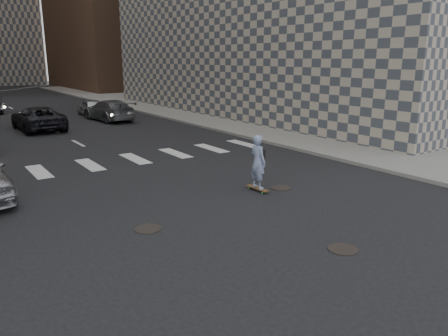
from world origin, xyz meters
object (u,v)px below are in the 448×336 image
(traffic_car_c, at_px, (38,118))
(traffic_car_d, at_px, (91,107))
(traffic_car_b, at_px, (109,110))
(skateboarder, at_px, (258,162))

(traffic_car_c, xyz_separation_m, traffic_car_d, (4.87, 4.82, -0.05))
(traffic_car_b, bearing_deg, skateboarder, 78.47)
(skateboarder, height_order, traffic_car_d, skateboarder)
(skateboarder, bearing_deg, traffic_car_c, 98.38)
(skateboarder, distance_m, traffic_car_b, 19.19)
(traffic_car_c, height_order, traffic_car_d, traffic_car_c)
(traffic_car_b, height_order, traffic_car_c, traffic_car_b)
(skateboarder, xyz_separation_m, traffic_car_b, (1.91, 19.09, -0.27))
(skateboarder, distance_m, traffic_car_d, 22.44)
(traffic_car_b, relative_size, traffic_car_d, 1.29)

